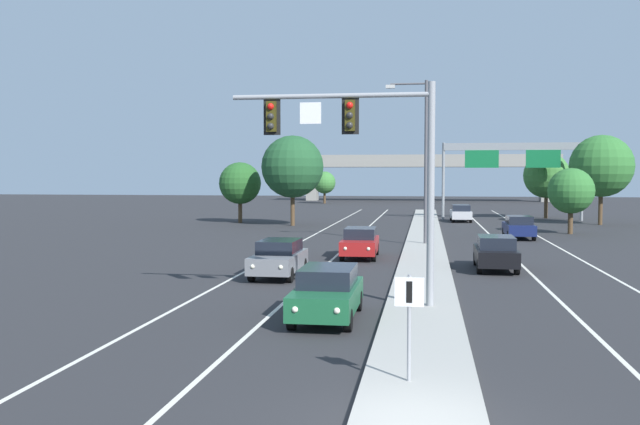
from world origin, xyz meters
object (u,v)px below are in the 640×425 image
object	(u,v)px
car_oncoming_grey	(279,258)
car_oncoming_red	(360,242)
highway_sign_gantry	(512,156)
tree_far_left_b	(325,183)
tree_far_left_a	(293,167)
tree_far_right_b	(571,191)
car_receding_navy	(519,227)
tree_far_right_a	(546,175)
median_sign_post	(409,312)
overhead_signal_mast	(366,146)
car_oncoming_green	(327,292)
street_lamp_median	(422,152)
tree_far_right_c	(601,166)
car_receding_silver	(461,213)
tree_far_left_c	(240,183)
car_receding_black	(496,252)

from	to	relation	value
car_oncoming_grey	car_oncoming_red	distance (m)	7.79
highway_sign_gantry	tree_far_left_b	distance (m)	42.50
car_oncoming_red	tree_far_left_a	distance (m)	23.84
tree_far_left_a	tree_far_right_b	bearing A→B (deg)	-13.05
car_receding_navy	tree_far_left_a	xyz separation A→B (m)	(-17.66, 9.56, 4.24)
highway_sign_gantry	tree_far_right_a	world-z (taller)	highway_sign_gantry
median_sign_post	tree_far_right_a	distance (m)	59.03
overhead_signal_mast	highway_sign_gantry	xyz separation A→B (m)	(10.06, 46.18, 0.86)
car_oncoming_green	tree_far_left_b	size ratio (longest dim) A/B	0.92
median_sign_post	car_oncoming_grey	size ratio (longest dim) A/B	0.49
tree_far_left_b	tree_far_right_b	bearing A→B (deg)	-62.96
street_lamp_median	tree_far_left_b	size ratio (longest dim) A/B	2.05
median_sign_post	highway_sign_gantry	xyz separation A→B (m)	(8.43, 54.54, 4.58)
street_lamp_median	car_oncoming_grey	xyz separation A→B (m)	(-5.97, -14.08, -4.97)
tree_far_right_c	car_oncoming_green	bearing A→B (deg)	-112.80
overhead_signal_mast	car_receding_navy	xyz separation A→B (m)	(8.22, 26.24, -4.48)
car_receding_silver	tree_far_right_a	world-z (taller)	tree_far_right_a
median_sign_post	overhead_signal_mast	bearing A→B (deg)	101.03
overhead_signal_mast	tree_far_right_c	xyz separation A→B (m)	(17.00, 40.87, -0.17)
tree_far_left_c	car_receding_black	bearing A→B (deg)	-55.03
car_oncoming_red	highway_sign_gantry	xyz separation A→B (m)	(11.55, 32.45, 5.34)
car_receding_navy	tree_far_left_c	distance (m)	26.35
street_lamp_median	car_oncoming_green	distance (m)	23.15
car_oncoming_grey	tree_far_right_c	bearing A→B (deg)	58.24
car_oncoming_red	highway_sign_gantry	bearing A→B (deg)	70.41
car_receding_black	tree_far_left_c	world-z (taller)	tree_far_left_c
highway_sign_gantry	tree_far_right_c	world-z (taller)	tree_far_right_c
median_sign_post	street_lamp_median	size ratio (longest dim) A/B	0.22
car_oncoming_red	overhead_signal_mast	bearing A→B (deg)	-83.79
tree_far_left_b	tree_far_right_c	bearing A→B (deg)	-53.16
overhead_signal_mast	tree_far_left_c	size ratio (longest dim) A/B	1.30
car_receding_black	car_receding_navy	distance (m)	16.49
overhead_signal_mast	car_oncoming_grey	bearing A→B (deg)	123.66
tree_far_left_b	tree_far_right_c	size ratio (longest dim) A/B	0.62
car_receding_silver	highway_sign_gantry	world-z (taller)	highway_sign_gantry
highway_sign_gantry	tree_far_left_b	bearing A→B (deg)	123.63
street_lamp_median	tree_far_right_b	world-z (taller)	street_lamp_median
car_oncoming_red	car_receding_silver	xyz separation A→B (m)	(6.61, 29.40, 0.00)
car_receding_silver	car_receding_navy	bearing A→B (deg)	-79.60
car_oncoming_red	tree_far_right_a	distance (m)	38.91
overhead_signal_mast	tree_far_right_b	bearing A→B (deg)	67.87
car_oncoming_red	tree_far_right_c	bearing A→B (deg)	55.74
median_sign_post	tree_far_left_c	xyz separation A→B (m)	(-16.50, 46.98, 2.02)
median_sign_post	tree_far_right_c	size ratio (longest dim) A/B	0.28
street_lamp_median	car_oncoming_green	size ratio (longest dim) A/B	2.23
overhead_signal_mast	tree_far_left_a	xyz separation A→B (m)	(-9.44, 35.80, -0.24)
tree_far_left_a	car_oncoming_grey	bearing A→B (deg)	-80.07
tree_far_left_c	tree_far_left_b	world-z (taller)	tree_far_left_c
car_receding_navy	tree_far_right_b	size ratio (longest dim) A/B	0.92
tree_far_right_c	car_receding_silver	bearing A→B (deg)	169.25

